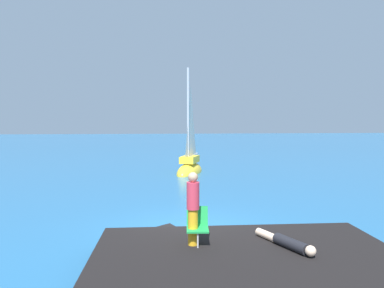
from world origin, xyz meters
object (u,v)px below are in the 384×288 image
Objects in this scene: person_sunbather at (287,242)px; sailboat_near at (190,167)px; person_standing at (193,206)px; beach_chair at (197,224)px.

sailboat_near is at bearing -20.01° from person_sunbather.
sailboat_near is 14.71m from person_standing.
beach_chair is at bearing 15.76° from sailboat_near.
person_standing is at bearing -40.40° from beach_chair.
person_sunbather is 1.98m from beach_chair.
beach_chair is at bearing 52.82° from person_sunbather.
sailboat_near reaches higher than person_standing.
sailboat_near is 4.23× the size of person_sunbather.
person_standing reaches higher than beach_chair.
person_standing reaches higher than person_sunbather.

